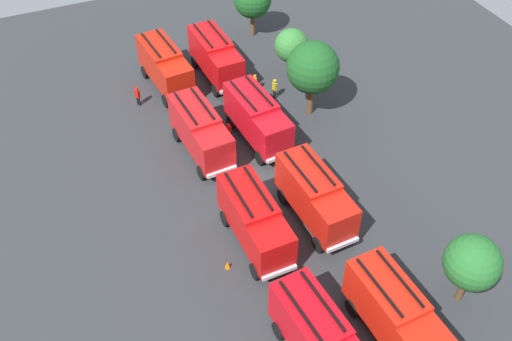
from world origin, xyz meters
TOP-DOWN VIEW (x-y plane):
  - ground_plane at (0.00, 0.00)m, footprint 65.77×65.77m
  - fire_truck_0 at (-14.48, -2.25)m, footprint 7.39×3.29m
  - fire_truck_1 at (-4.94, -2.40)m, footprint 7.35×3.14m
  - fire_truck_2 at (4.93, -2.24)m, footprint 7.25×2.88m
  - fire_truck_3 at (14.16, -2.43)m, footprint 7.39×3.26m
  - fire_truck_4 at (-14.12, 2.29)m, footprint 7.29×2.98m
  - fire_truck_5 at (-4.69, 2.17)m, footprint 7.38×3.23m
  - fire_truck_6 at (4.57, 2.35)m, footprint 7.32×3.05m
  - fire_truck_7 at (14.56, 2.19)m, footprint 7.32×3.07m
  - firefighter_0 at (-5.42, -0.00)m, footprint 0.34×0.47m
  - firefighter_1 at (-9.12, 5.72)m, footprint 0.45×0.30m
  - firefighter_2 at (-10.74, 4.59)m, footprint 0.45×0.30m
  - firefighter_3 at (-12.81, -5.30)m, footprint 0.48×0.42m
  - tree_1 at (-11.56, 8.44)m, footprint 2.99×2.99m
  - tree_2 at (-6.08, 7.56)m, footprint 4.26×4.26m
  - tree_3 at (14.07, 7.44)m, footprint 3.36×3.36m
  - traffic_cone_0 at (6.23, -4.70)m, footprint 0.39×0.39m

SIDE VIEW (x-z plane):
  - ground_plane at x=0.00m, z-range 0.00..0.00m
  - traffic_cone_0 at x=6.23m, z-range 0.00..0.55m
  - firefighter_2 at x=-10.74m, z-range 0.09..1.69m
  - firefighter_0 at x=-5.42m, z-range 0.09..1.74m
  - firefighter_3 at x=-12.81m, z-range 0.11..1.89m
  - firefighter_1 at x=-9.12m, z-range 0.12..1.94m
  - fire_truck_0 at x=-14.48m, z-range 0.21..4.09m
  - fire_truck_1 at x=-4.94m, z-range 0.21..4.09m
  - fire_truck_2 at x=4.93m, z-range 0.21..4.09m
  - fire_truck_3 at x=14.16m, z-range 0.21..4.09m
  - fire_truck_4 at x=-14.12m, z-range 0.21..4.09m
  - fire_truck_5 at x=-4.69m, z-range 0.21..4.09m
  - fire_truck_6 at x=4.57m, z-range 0.21..4.09m
  - fire_truck_7 at x=14.56m, z-range 0.21..4.09m
  - tree_1 at x=-11.56m, z-range 0.80..5.44m
  - tree_3 at x=14.07m, z-range 0.90..6.11m
  - tree_2 at x=-6.08m, z-range 1.14..7.74m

